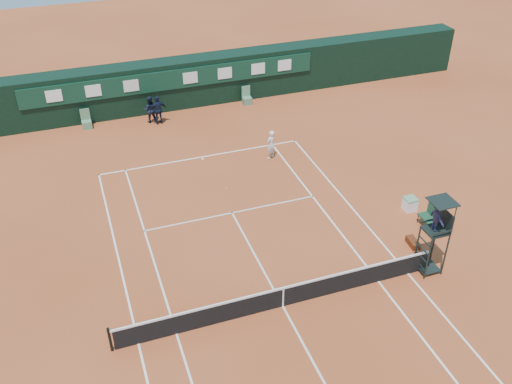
% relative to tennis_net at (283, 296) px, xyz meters
% --- Properties ---
extents(ground, '(90.00, 90.00, 0.00)m').
position_rel_tennis_net_xyz_m(ground, '(0.00, 0.00, -0.51)').
color(ground, '#B3522A').
rests_on(ground, ground).
extents(court_lines, '(11.05, 23.85, 0.01)m').
position_rel_tennis_net_xyz_m(court_lines, '(0.00, 0.00, -0.50)').
color(court_lines, white).
rests_on(court_lines, ground).
extents(tennis_net, '(12.90, 0.10, 1.10)m').
position_rel_tennis_net_xyz_m(tennis_net, '(0.00, 0.00, 0.00)').
color(tennis_net, black).
rests_on(tennis_net, ground).
extents(back_wall, '(40.00, 1.65, 3.00)m').
position_rel_tennis_net_xyz_m(back_wall, '(0.00, 18.74, 1.00)').
color(back_wall, black).
rests_on(back_wall, ground).
extents(linesman_chair_left, '(0.55, 0.50, 1.15)m').
position_rel_tennis_net_xyz_m(linesman_chair_left, '(-5.50, 17.48, -0.19)').
color(linesman_chair_left, '#57855E').
rests_on(linesman_chair_left, ground).
extents(linesman_chair_right, '(0.55, 0.50, 1.15)m').
position_rel_tennis_net_xyz_m(linesman_chair_right, '(4.50, 17.48, -0.19)').
color(linesman_chair_right, '#538060').
rests_on(linesman_chair_right, ground).
extents(umpire_chair, '(0.96, 0.95, 3.42)m').
position_rel_tennis_net_xyz_m(umpire_chair, '(6.32, -0.06, 1.95)').
color(umpire_chair, black).
rests_on(umpire_chair, ground).
extents(player_bench, '(0.55, 1.20, 1.10)m').
position_rel_tennis_net_xyz_m(player_bench, '(8.11, 2.34, 0.09)').
color(player_bench, '#193F27').
rests_on(player_bench, ground).
extents(tennis_bag, '(0.41, 0.81, 0.29)m').
position_rel_tennis_net_xyz_m(tennis_bag, '(6.65, 1.51, -0.36)').
color(tennis_bag, black).
rests_on(tennis_bag, ground).
extents(cooler, '(0.57, 0.57, 0.65)m').
position_rel_tennis_net_xyz_m(cooler, '(7.96, 3.88, -0.18)').
color(cooler, white).
rests_on(cooler, ground).
extents(tennis_ball, '(0.07, 0.07, 0.07)m').
position_rel_tennis_net_xyz_m(tennis_ball, '(0.37, 8.43, -0.47)').
color(tennis_ball, '#D2EE37').
rests_on(tennis_ball, ground).
extents(player, '(0.71, 0.64, 1.63)m').
position_rel_tennis_net_xyz_m(player, '(3.52, 10.57, 0.31)').
color(player, white).
rests_on(player, ground).
extents(ball_kid_left, '(0.89, 0.74, 1.66)m').
position_rel_tennis_net_xyz_m(ball_kid_left, '(-1.78, 17.02, 0.32)').
color(ball_kid_left, black).
rests_on(ball_kid_left, ground).
extents(ball_kid_right, '(1.09, 0.55, 1.80)m').
position_rel_tennis_net_xyz_m(ball_kid_right, '(-1.35, 16.60, 0.39)').
color(ball_kid_right, black).
rests_on(ball_kid_right, ground).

